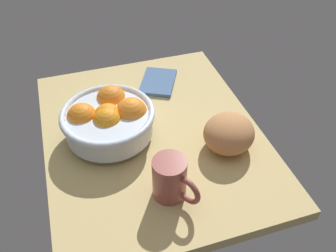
% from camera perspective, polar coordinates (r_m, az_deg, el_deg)
% --- Properties ---
extents(ground_plane, '(0.68, 0.55, 0.03)m').
position_cam_1_polar(ground_plane, '(0.96, -2.43, -1.72)').
color(ground_plane, tan).
extents(fruit_bowl, '(0.23, 0.23, 0.10)m').
position_cam_1_polar(fruit_bowl, '(0.92, -9.23, 1.21)').
color(fruit_bowl, silver).
rests_on(fruit_bowl, ground).
extents(bread_loaf, '(0.18, 0.18, 0.09)m').
position_cam_1_polar(bread_loaf, '(0.89, 9.50, -1.13)').
color(bread_loaf, '#BB7C4B').
rests_on(bread_loaf, ground).
extents(napkin_folded, '(0.16, 0.15, 0.01)m').
position_cam_1_polar(napkin_folded, '(1.11, -1.54, 6.91)').
color(napkin_folded, '#496996').
rests_on(napkin_folded, ground).
extents(mug, '(0.11, 0.08, 0.10)m').
position_cam_1_polar(mug, '(0.77, 0.48, -8.30)').
color(mug, '#954840').
rests_on(mug, ground).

